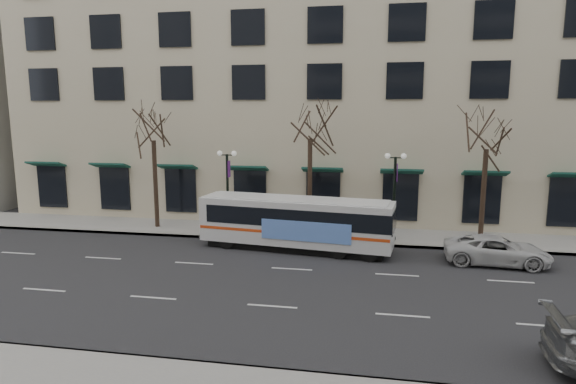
% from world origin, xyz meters
% --- Properties ---
extents(ground, '(160.00, 160.00, 0.00)m').
position_xyz_m(ground, '(0.00, 0.00, 0.00)').
color(ground, black).
rests_on(ground, ground).
extents(sidewalk_far, '(80.00, 4.00, 0.15)m').
position_xyz_m(sidewalk_far, '(5.00, 9.00, 0.07)').
color(sidewalk_far, gray).
rests_on(sidewalk_far, ground).
extents(building_hotel, '(40.00, 20.00, 24.00)m').
position_xyz_m(building_hotel, '(-2.00, 21.00, 12.00)').
color(building_hotel, '#C3B695').
rests_on(building_hotel, ground).
extents(tree_far_left, '(3.60, 3.60, 8.34)m').
position_xyz_m(tree_far_left, '(-10.00, 8.80, 6.70)').
color(tree_far_left, black).
rests_on(tree_far_left, ground).
extents(tree_far_mid, '(3.60, 3.60, 8.55)m').
position_xyz_m(tree_far_mid, '(0.00, 8.80, 6.91)').
color(tree_far_mid, black).
rests_on(tree_far_mid, ground).
extents(tree_far_right, '(3.60, 3.60, 8.06)m').
position_xyz_m(tree_far_right, '(10.00, 8.80, 6.42)').
color(tree_far_right, black).
rests_on(tree_far_right, ground).
extents(lamp_post_left, '(1.22, 0.45, 5.21)m').
position_xyz_m(lamp_post_left, '(-4.99, 8.20, 2.94)').
color(lamp_post_left, black).
rests_on(lamp_post_left, ground).
extents(lamp_post_right, '(1.22, 0.45, 5.21)m').
position_xyz_m(lamp_post_right, '(5.01, 8.20, 2.94)').
color(lamp_post_right, black).
rests_on(lamp_post_right, ground).
extents(city_bus, '(10.84, 3.65, 2.88)m').
position_xyz_m(city_bus, '(-0.29, 5.66, 1.58)').
color(city_bus, silver).
rests_on(city_bus, ground).
extents(white_pickup, '(5.22, 2.68, 1.41)m').
position_xyz_m(white_pickup, '(9.98, 4.91, 0.71)').
color(white_pickup, silver).
rests_on(white_pickup, ground).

